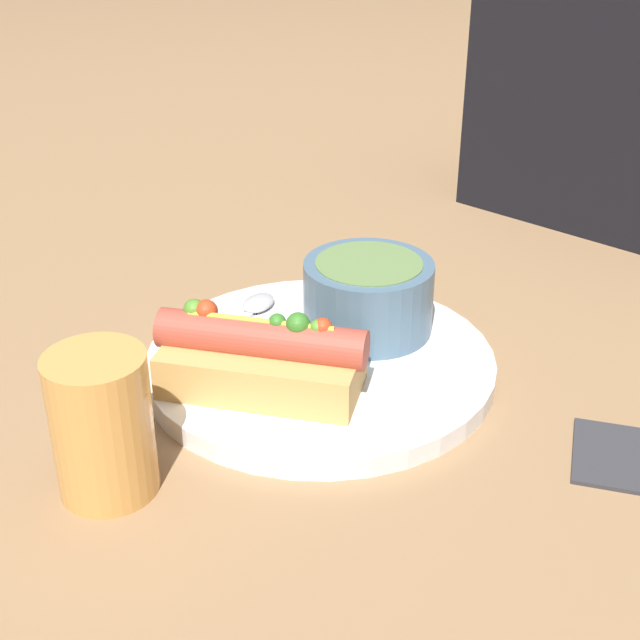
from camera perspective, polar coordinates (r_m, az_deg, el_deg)
ground_plane at (r=0.70m, az=0.00°, el=-3.38°), size 4.00×4.00×0.00m
dinner_plate at (r=0.69m, az=0.00°, el=-2.83°), size 0.27×0.27×0.02m
hot_dog at (r=0.64m, az=-3.62°, el=-2.50°), size 0.16×0.13×0.06m
soup_bowl at (r=0.71m, az=3.34°, el=1.62°), size 0.10×0.10×0.06m
spoon at (r=0.74m, az=-4.91°, el=0.18°), size 0.07×0.16×0.01m
drinking_glass at (r=0.57m, az=-13.77°, el=-6.54°), size 0.06×0.06×0.10m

